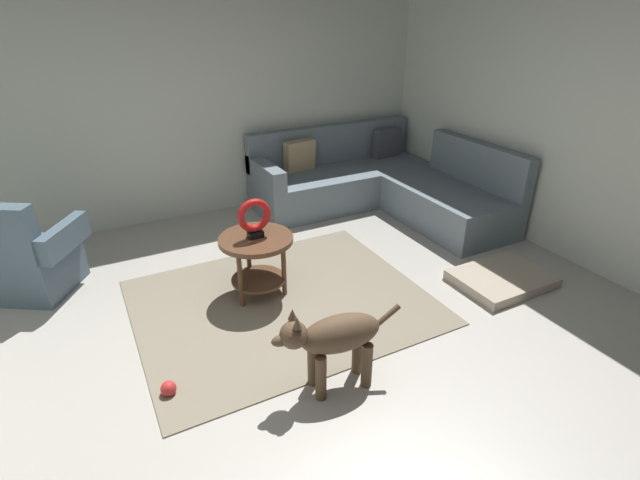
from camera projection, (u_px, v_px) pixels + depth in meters
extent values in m
cube|color=#B7B2A8|center=(303.00, 364.00, 3.32)|extent=(6.00, 6.00, 0.10)
cube|color=silver|center=(180.00, 94.00, 5.03)|extent=(6.00, 0.12, 2.70)
cube|color=silver|center=(620.00, 120.00, 3.92)|extent=(0.12, 6.00, 2.70)
cube|color=gray|center=(282.00, 302.00, 3.92)|extent=(2.30, 1.90, 0.01)
cube|color=slate|center=(344.00, 185.00, 5.84)|extent=(2.20, 0.85, 0.42)
cube|color=slate|center=(330.00, 143.00, 5.92)|extent=(2.20, 0.14, 0.46)
cube|color=slate|center=(449.00, 207.00, 5.22)|extent=(0.85, 1.40, 0.42)
cube|color=slate|center=(479.00, 163.00, 5.18)|extent=(0.14, 1.40, 0.46)
cube|color=slate|center=(265.00, 173.00, 5.27)|extent=(0.16, 0.85, 0.22)
cube|color=#4C4C56|center=(387.00, 144.00, 6.14)|extent=(0.39, 0.18, 0.38)
cube|color=tan|center=(300.00, 156.00, 5.62)|extent=(0.40, 0.20, 0.39)
cube|color=#4C6070|center=(33.00, 269.00, 4.01)|extent=(0.83, 0.83, 0.40)
cube|color=#4C6070|center=(64.00, 238.00, 3.85)|extent=(0.40, 0.56, 0.22)
cylinder|color=brown|center=(256.00, 239.00, 3.80)|extent=(0.60, 0.60, 0.04)
cylinder|color=brown|center=(258.00, 279.00, 3.96)|extent=(0.45, 0.45, 0.02)
cylinder|color=brown|center=(249.00, 258.00, 4.09)|extent=(0.04, 0.04, 0.50)
cylinder|color=brown|center=(241.00, 280.00, 3.76)|extent=(0.04, 0.04, 0.50)
cylinder|color=brown|center=(284.00, 269.00, 3.91)|extent=(0.04, 0.04, 0.50)
cube|color=black|center=(255.00, 234.00, 3.78)|extent=(0.12, 0.08, 0.05)
torus|color=red|center=(254.00, 215.00, 3.71)|extent=(0.28, 0.06, 0.28)
cube|color=#B2A38E|center=(502.00, 279.00, 4.17)|extent=(0.80, 0.60, 0.09)
cylinder|color=brown|center=(321.00, 378.00, 2.90)|extent=(0.07, 0.07, 0.32)
cylinder|color=brown|center=(313.00, 363.00, 3.02)|extent=(0.07, 0.07, 0.32)
cylinder|color=brown|center=(367.00, 365.00, 3.00)|extent=(0.07, 0.07, 0.32)
cylinder|color=brown|center=(357.00, 352.00, 3.12)|extent=(0.07, 0.07, 0.32)
ellipsoid|color=brown|center=(341.00, 333.00, 2.90)|extent=(0.54, 0.28, 0.24)
sphere|color=brown|center=(294.00, 335.00, 2.77)|extent=(0.17, 0.17, 0.17)
ellipsoid|color=brown|center=(281.00, 341.00, 2.76)|extent=(0.13, 0.08, 0.07)
cone|color=brown|center=(297.00, 323.00, 2.69)|extent=(0.06, 0.06, 0.07)
cone|color=brown|center=(292.00, 314.00, 2.76)|extent=(0.06, 0.06, 0.07)
cylinder|color=brown|center=(386.00, 317.00, 2.98)|extent=(0.20, 0.06, 0.16)
sphere|color=red|center=(168.00, 388.00, 2.97)|extent=(0.10, 0.10, 0.10)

